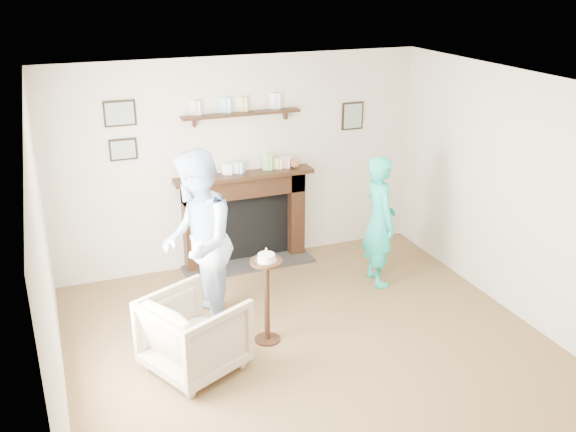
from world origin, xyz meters
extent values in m
plane|color=brown|center=(0.00, 0.00, 0.00)|extent=(5.00, 5.00, 0.00)
cube|color=beige|center=(0.00, 2.50, 1.25)|extent=(4.50, 0.04, 2.50)
cube|color=beige|center=(-2.25, 0.00, 1.25)|extent=(0.04, 5.00, 2.50)
cube|color=beige|center=(2.25, 0.00, 1.25)|extent=(0.04, 5.00, 2.50)
cube|color=white|center=(0.00, 0.00, 2.50)|extent=(4.50, 5.00, 0.04)
cube|color=black|center=(-0.66, 2.40, 0.55)|extent=(0.18, 0.20, 1.10)
cube|color=black|center=(0.66, 2.40, 0.55)|extent=(0.18, 0.20, 1.10)
cube|color=black|center=(0.00, 2.40, 0.98)|extent=(1.50, 0.20, 0.24)
cube|color=black|center=(0.00, 2.47, 0.43)|extent=(1.14, 0.06, 0.86)
cube|color=#312F2C|center=(0.00, 2.28, 0.01)|extent=(1.60, 0.44, 0.03)
cube|color=black|center=(0.00, 2.37, 1.12)|extent=(1.68, 0.26, 0.05)
cube|color=black|center=(0.00, 2.42, 1.85)|extent=(1.40, 0.15, 0.03)
cube|color=black|center=(-1.35, 2.48, 1.95)|extent=(0.34, 0.03, 0.28)
cube|color=black|center=(-1.35, 2.48, 1.55)|extent=(0.30, 0.03, 0.24)
cube|color=black|center=(1.45, 2.48, 1.70)|extent=(0.28, 0.03, 0.34)
cube|color=black|center=(-0.62, 2.37, 1.26)|extent=(0.16, 0.09, 0.22)
cylinder|color=silver|center=(-0.62, 2.32, 1.27)|extent=(0.11, 0.01, 0.11)
sphere|color=#2D8939|center=(0.64, 2.37, 1.21)|extent=(0.12, 0.12, 0.12)
imported|color=tan|center=(-1.11, 0.40, 0.00)|extent=(1.05, 1.04, 0.72)
imported|color=#A8B5D2|center=(-0.89, 1.10, 0.00)|extent=(0.90, 1.05, 1.85)
imported|color=#20BA9C|center=(1.25, 1.33, 0.00)|extent=(0.42, 0.59, 1.51)
cylinder|color=black|center=(-0.35, 0.60, 0.01)|extent=(0.25, 0.25, 0.02)
cylinder|color=black|center=(-0.35, 0.60, 0.43)|extent=(0.05, 0.05, 0.82)
cylinder|color=black|center=(-0.35, 0.60, 0.85)|extent=(0.31, 0.31, 0.03)
cylinder|color=silver|center=(-0.35, 0.60, 0.86)|extent=(0.21, 0.21, 0.01)
cylinder|color=silver|center=(-0.35, 0.60, 0.90)|extent=(0.16, 0.16, 0.06)
cylinder|color=#FCDD9F|center=(-0.35, 0.60, 0.95)|extent=(0.01, 0.01, 0.05)
sphere|color=orange|center=(-0.35, 0.60, 0.98)|extent=(0.02, 0.02, 0.02)
camera|label=1|loc=(-2.13, -4.53, 3.42)|focal=40.00mm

